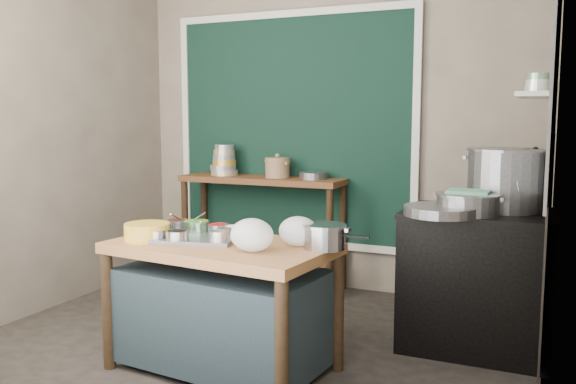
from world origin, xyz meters
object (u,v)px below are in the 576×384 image
at_px(back_counter, 262,231).
at_px(steamer, 468,204).
at_px(ceramic_crock, 277,169).
at_px(stove_block, 478,282).
at_px(stock_pot, 506,180).
at_px(condiment_tray, 192,237).
at_px(utensil_cup, 221,171).
at_px(prep_table, 222,307).
at_px(yellow_basin, 147,232).
at_px(saucepan, 324,236).

distance_m(back_counter, steamer, 2.10).
bearing_deg(ceramic_crock, steamer, -28.18).
relative_size(back_counter, stove_block, 1.61).
distance_m(stock_pot, steamer, 0.35).
relative_size(condiment_tray, utensil_cup, 4.11).
bearing_deg(condiment_tray, prep_table, -5.57).
height_order(yellow_basin, steamer, steamer).
relative_size(stove_block, ceramic_crock, 4.04).
relative_size(back_counter, condiment_tray, 2.62).
bearing_deg(stove_block, back_counter, 158.98).
relative_size(stove_block, saucepan, 3.64).
bearing_deg(utensil_cup, steamer, -21.34).
bearing_deg(ceramic_crock, back_counter, -176.27).
distance_m(utensil_cup, steamer, 2.39).
xyz_separation_m(utensil_cup, ceramic_crock, (0.53, 0.04, 0.03)).
bearing_deg(steamer, stove_block, 71.58).
xyz_separation_m(condiment_tray, saucepan, (0.80, 0.08, 0.06)).
height_order(yellow_basin, utensil_cup, utensil_cup).
xyz_separation_m(saucepan, utensil_cup, (-1.57, 1.57, 0.17)).
bearing_deg(steamer, prep_table, -147.22).
height_order(prep_table, condiment_tray, condiment_tray).
height_order(saucepan, steamer, steamer).
xyz_separation_m(back_counter, utensil_cup, (-0.38, -0.03, 0.52)).
height_order(ceramic_crock, steamer, ceramic_crock).
distance_m(prep_table, yellow_basin, 0.62).
bearing_deg(condiment_tray, utensil_cup, 114.97).
bearing_deg(prep_table, steamer, 38.28).
distance_m(saucepan, stock_pot, 1.31).
xyz_separation_m(prep_table, back_counter, (-0.60, 1.70, 0.10)).
relative_size(back_counter, saucepan, 5.87).
distance_m(prep_table, saucepan, 0.74).
xyz_separation_m(condiment_tray, ceramic_crock, (-0.24, 1.69, 0.26)).
height_order(stove_block, condiment_tray, stove_block).
xyz_separation_m(prep_table, yellow_basin, (-0.43, -0.11, 0.43)).
relative_size(condiment_tray, steamer, 1.40).
distance_m(condiment_tray, utensil_cup, 1.83).
bearing_deg(steamer, stock_pot, 54.61).
bearing_deg(condiment_tray, stove_block, 32.07).
relative_size(stove_block, steamer, 2.27).
distance_m(back_counter, yellow_basin, 1.85).
height_order(saucepan, stock_pot, stock_pot).
bearing_deg(yellow_basin, steamer, 28.61).
distance_m(yellow_basin, utensil_cup, 1.88).
distance_m(prep_table, stock_pot, 1.92).
height_order(condiment_tray, ceramic_crock, ceramic_crock).
height_order(prep_table, ceramic_crock, ceramic_crock).
bearing_deg(utensil_cup, saucepan, -44.95).
bearing_deg(prep_table, stove_block, 42.25).
height_order(back_counter, steamer, steamer).
bearing_deg(steamer, yellow_basin, -151.39).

